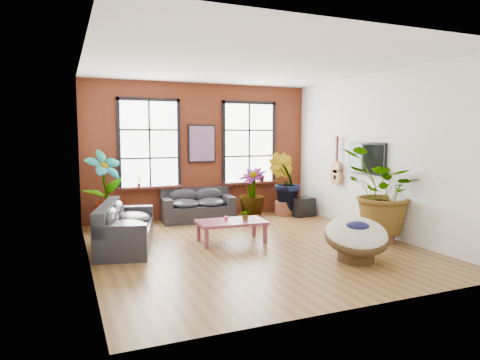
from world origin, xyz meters
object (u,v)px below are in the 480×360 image
(sofa_left, at_px, (123,228))
(papasan_chair, at_px, (356,237))
(coffee_table, at_px, (231,223))
(sofa_back, at_px, (197,206))

(sofa_left, height_order, papasan_chair, sofa_left)
(sofa_left, bearing_deg, coffee_table, -87.30)
(sofa_back, distance_m, coffee_table, 2.38)
(sofa_left, distance_m, coffee_table, 2.13)
(papasan_chair, bearing_deg, coffee_table, 150.96)
(sofa_left, relative_size, papasan_chair, 1.61)
(sofa_back, relative_size, coffee_table, 1.31)
(papasan_chair, bearing_deg, sofa_left, 170.16)
(sofa_back, distance_m, sofa_left, 2.87)
(sofa_back, xyz_separation_m, papasan_chair, (1.52, -4.43, 0.05))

